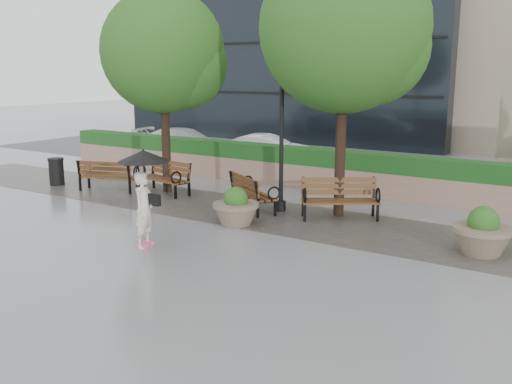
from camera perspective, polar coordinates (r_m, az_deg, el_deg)
The scene contains 17 objects.
ground at distance 13.39m, azimuth -5.25°, elevation -5.03°, with size 100.00×100.00×0.00m, color gray.
cobble_strip at distance 15.76m, azimuth 1.49°, elevation -2.33°, with size 28.00×3.20×0.01m, color #383330.
hedge_wall at distance 19.08m, azimuth 7.78°, elevation 2.12°, with size 24.00×0.80×1.35m.
asphalt_street at distance 22.82m, azimuth 12.03°, elevation 1.91°, with size 40.00×7.00×0.00m, color black.
bench_0 at distance 19.46m, azimuth -14.52°, elevation 0.97°, with size 2.04×1.29×1.03m.
bench_1 at distance 18.71m, azimuth -9.17°, elevation 0.79°, with size 2.07×1.14×1.06m.
bench_2 at distance 16.27m, azimuth -0.33°, elevation -0.80°, with size 1.98×1.63×1.01m.
bench_3 at distance 15.47m, azimuth 8.36°, elevation -1.52°, with size 2.13×1.78×1.09m.
planter_left at distance 14.72m, azimuth -2.03°, elevation -1.82°, with size 1.20×1.20×1.01m.
planter_right at distance 13.31m, azimuth 21.68°, elevation -4.09°, with size 1.28×1.28×1.08m.
trash_bin at distance 20.98m, azimuth -19.32°, elevation 1.86°, with size 0.54×0.54×0.90m, color black.
lamppost at distance 15.90m, azimuth 2.55°, elevation 4.26°, with size 0.28×0.28×4.01m.
tree_0 at distance 18.62m, azimuth -8.75°, elevation 13.39°, with size 3.91×3.90×6.46m.
tree_1 at distance 15.46m, azimuth 9.45°, elevation 15.44°, with size 4.42×4.42×7.21m.
car_left at distance 26.30m, azimuth -7.09°, elevation 4.88°, with size 1.88×4.61×1.34m, color silver.
car_right at distance 24.08m, azimuth 1.14°, elevation 4.24°, with size 1.35×3.88×1.28m, color silver.
pedestrian at distance 12.97m, azimuth -11.14°, elevation 0.33°, with size 1.20×1.20×2.20m.
Camera 1 is at (7.94, -10.03, 3.93)m, focal length 40.00 mm.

